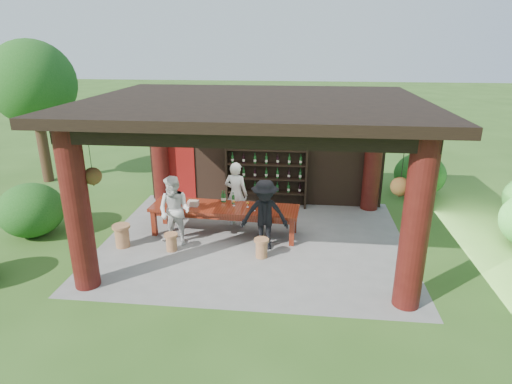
# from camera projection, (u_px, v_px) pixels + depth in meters

# --- Properties ---
(ground) EXTENTS (90.00, 90.00, 0.00)m
(ground) POSITION_uv_depth(u_px,v_px,m) (254.00, 241.00, 10.67)
(ground) COLOR #2D5119
(ground) RESTS_ON ground
(pavilion) EXTENTS (7.50, 6.00, 3.60)m
(pavilion) POSITION_uv_depth(u_px,v_px,m) (256.00, 154.00, 10.36)
(pavilion) COLOR slate
(pavilion) RESTS_ON ground
(wine_shelf) EXTENTS (2.41, 0.37, 2.12)m
(wine_shelf) POSITION_uv_depth(u_px,v_px,m) (266.00, 172.00, 12.60)
(wine_shelf) COLOR black
(wine_shelf) RESTS_ON ground
(tasting_table) EXTENTS (3.80, 1.18, 0.75)m
(tasting_table) POSITION_uv_depth(u_px,v_px,m) (225.00, 211.00, 10.85)
(tasting_table) COLOR #571B0C
(tasting_table) RESTS_ON ground
(stool_near_left) EXTENTS (0.33, 0.33, 0.43)m
(stool_near_left) POSITION_uv_depth(u_px,v_px,m) (171.00, 242.00, 10.10)
(stool_near_left) COLOR #915A3A
(stool_near_left) RESTS_ON ground
(stool_near_right) EXTENTS (0.35, 0.35, 0.45)m
(stool_near_right) POSITION_uv_depth(u_px,v_px,m) (262.00, 248.00, 9.79)
(stool_near_right) COLOR #915A3A
(stool_near_right) RESTS_ON ground
(stool_far_left) EXTENTS (0.42, 0.42, 0.56)m
(stool_far_left) POSITION_uv_depth(u_px,v_px,m) (122.00, 235.00, 10.28)
(stool_far_left) COLOR #915A3A
(stool_far_left) RESTS_ON ground
(host) EXTENTS (0.73, 0.58, 1.76)m
(host) POSITION_uv_depth(u_px,v_px,m) (236.00, 194.00, 11.29)
(host) COLOR silver
(host) RESTS_ON ground
(guest_woman) EXTENTS (0.97, 0.84, 1.72)m
(guest_woman) POSITION_uv_depth(u_px,v_px,m) (175.00, 211.00, 10.25)
(guest_woman) COLOR beige
(guest_woman) RESTS_ON ground
(guest_man) EXTENTS (1.14, 0.69, 1.72)m
(guest_man) POSITION_uv_depth(u_px,v_px,m) (265.00, 215.00, 10.02)
(guest_man) COLOR black
(guest_man) RESTS_ON ground
(table_bottles) EXTENTS (0.37, 0.17, 0.31)m
(table_bottles) POSITION_uv_depth(u_px,v_px,m) (227.00, 197.00, 11.04)
(table_bottles) COLOR #194C1E
(table_bottles) RESTS_ON tasting_table
(table_glasses) EXTENTS (0.90, 0.34, 0.15)m
(table_glasses) POSITION_uv_depth(u_px,v_px,m) (253.00, 205.00, 10.70)
(table_glasses) COLOR silver
(table_glasses) RESTS_ON tasting_table
(napkin_basket) EXTENTS (0.27, 0.19, 0.14)m
(napkin_basket) POSITION_uv_depth(u_px,v_px,m) (193.00, 203.00, 10.84)
(napkin_basket) COLOR #BF6672
(napkin_basket) RESTS_ON tasting_table
(shrubs) EXTENTS (14.61, 8.21, 1.36)m
(shrubs) POSITION_uv_depth(u_px,v_px,m) (371.00, 219.00, 10.54)
(shrubs) COLOR #194C14
(shrubs) RESTS_ON ground
(trees) EXTENTS (21.35, 8.98, 4.80)m
(trees) POSITION_uv_depth(u_px,v_px,m) (431.00, 98.00, 10.59)
(trees) COLOR #3F2819
(trees) RESTS_ON ground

